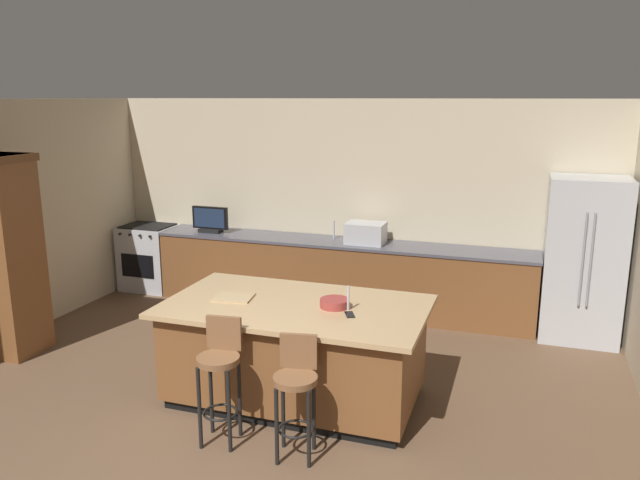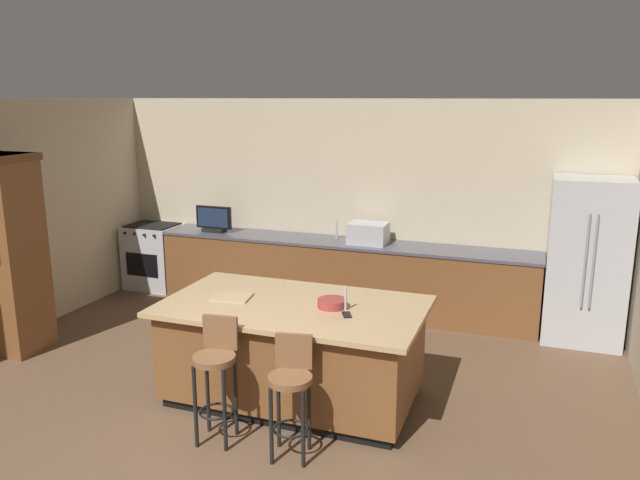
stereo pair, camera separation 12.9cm
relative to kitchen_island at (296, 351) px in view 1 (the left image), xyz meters
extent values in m
cube|color=beige|center=(-0.29, 2.85, 0.89)|extent=(7.16, 0.12, 2.70)
cube|color=beige|center=(-3.67, 0.53, 0.89)|extent=(0.12, 5.05, 2.70)
cube|color=brown|center=(-0.35, 2.47, -0.03)|extent=(4.92, 0.60, 0.88)
cube|color=#4C4C56|center=(-0.35, 2.47, 0.43)|extent=(4.95, 0.62, 0.04)
cube|color=black|center=(0.00, 0.00, -0.42)|extent=(2.11, 1.11, 0.09)
cube|color=brown|center=(0.00, 0.00, 0.01)|extent=(2.19, 1.19, 0.78)
cube|color=tan|center=(0.00, 0.00, 0.43)|extent=(2.35, 1.35, 0.04)
cube|color=#B7BABF|center=(2.56, 2.42, 0.47)|extent=(0.84, 0.70, 1.87)
cylinder|color=gray|center=(2.52, 2.04, 0.56)|extent=(0.02, 0.02, 1.03)
cylinder|color=gray|center=(2.60, 2.04, 0.56)|extent=(0.02, 0.02, 1.03)
cube|color=#B7BABF|center=(-3.20, 2.47, -0.01)|extent=(0.74, 0.60, 0.92)
cube|color=black|center=(-3.20, 2.17, -0.05)|extent=(0.52, 0.01, 0.33)
cube|color=black|center=(-3.20, 2.47, 0.46)|extent=(0.66, 0.50, 0.02)
cylinder|color=black|center=(-3.44, 2.16, 0.39)|extent=(0.04, 0.03, 0.04)
cylinder|color=black|center=(-3.28, 2.16, 0.39)|extent=(0.04, 0.03, 0.04)
cylinder|color=black|center=(-3.12, 2.16, 0.39)|extent=(0.04, 0.03, 0.04)
cylinder|color=black|center=(-2.95, 2.16, 0.39)|extent=(0.04, 0.03, 0.04)
cube|color=brown|center=(-3.33, 0.03, 0.61)|extent=(0.65, 0.55, 2.15)
cube|color=#B7BABF|center=(0.01, 2.47, 0.58)|extent=(0.48, 0.36, 0.26)
cube|color=black|center=(-2.16, 2.42, 0.48)|extent=(0.31, 0.16, 0.05)
cube|color=black|center=(-2.16, 2.42, 0.65)|extent=(0.52, 0.05, 0.30)
cube|color=#1E2D47|center=(-2.16, 2.39, 0.65)|extent=(0.45, 0.01, 0.26)
cylinder|color=#B2B2B7|center=(-0.44, 2.57, 0.57)|extent=(0.02, 0.02, 0.24)
cylinder|color=#B2B2B7|center=(0.49, 0.00, 0.56)|extent=(0.02, 0.02, 0.22)
cylinder|color=brown|center=(-0.31, -0.89, 0.25)|extent=(0.34, 0.34, 0.05)
cube|color=brown|center=(-0.33, -0.74, 0.41)|extent=(0.29, 0.07, 0.28)
cylinder|color=black|center=(-0.42, -1.03, -0.12)|extent=(0.03, 0.03, 0.69)
cylinder|color=black|center=(-0.18, -1.00, -0.12)|extent=(0.03, 0.03, 0.69)
cylinder|color=black|center=(-0.45, -0.78, -0.12)|extent=(0.03, 0.03, 0.69)
cylinder|color=black|center=(-0.20, -0.75, -0.12)|extent=(0.03, 0.03, 0.69)
torus|color=black|center=(-0.31, -0.89, -0.21)|extent=(0.28, 0.28, 0.02)
cylinder|color=brown|center=(0.34, -0.90, 0.18)|extent=(0.34, 0.34, 0.05)
cube|color=brown|center=(0.31, -0.75, 0.35)|extent=(0.29, 0.09, 0.28)
cylinder|color=black|center=(0.24, -1.04, -0.15)|extent=(0.03, 0.03, 0.62)
cylinder|color=black|center=(0.48, -0.99, -0.15)|extent=(0.03, 0.03, 0.62)
cylinder|color=black|center=(0.20, -0.80, -0.15)|extent=(0.03, 0.03, 0.62)
cylinder|color=black|center=(0.44, -0.75, -0.15)|extent=(0.03, 0.03, 0.62)
torus|color=black|center=(0.34, -0.90, -0.23)|extent=(0.28, 0.28, 0.02)
cylinder|color=#993833|center=(0.36, 0.04, 0.49)|extent=(0.26, 0.26, 0.07)
cube|color=black|center=(0.54, -0.12, 0.45)|extent=(0.13, 0.17, 0.01)
cube|color=tan|center=(-0.60, -0.03, 0.46)|extent=(0.38, 0.32, 0.02)
camera|label=1|loc=(1.88, -4.89, 2.26)|focal=34.60mm
camera|label=2|loc=(2.00, -4.85, 2.26)|focal=34.60mm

